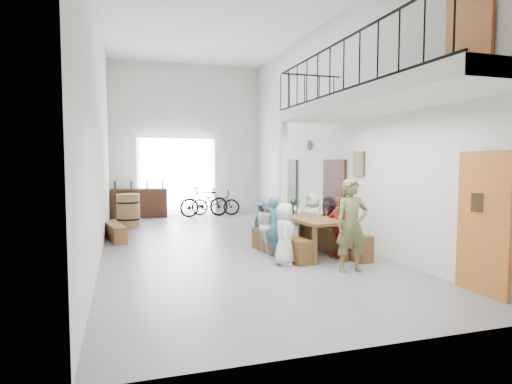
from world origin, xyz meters
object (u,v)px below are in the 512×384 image
object	(u,v)px
serving_counter	(139,203)
side_bench	(115,232)
bench_inner	(280,245)
tasting_table	(307,221)
oak_barrel	(128,211)
host_standing	(352,225)
bicycle_near	(216,203)

from	to	relation	value
serving_counter	side_bench	bearing A→B (deg)	-92.83
bench_inner	serving_counter	world-z (taller)	serving_counter
tasting_table	oak_barrel	distance (m)	6.14
oak_barrel	host_standing	bearing A→B (deg)	-60.58
oak_barrel	bicycle_near	bearing A→B (deg)	33.58
bench_inner	host_standing	xyz separation A→B (m)	(0.76, -1.56, 0.59)
side_bench	oak_barrel	xyz separation A→B (m)	(0.34, 2.14, 0.30)
oak_barrel	bicycle_near	distance (m)	3.70
oak_barrel	host_standing	distance (m)	7.54
tasting_table	bench_inner	distance (m)	0.76
side_bench	bicycle_near	distance (m)	5.41
oak_barrel	side_bench	bearing A→B (deg)	-99.14
host_standing	bicycle_near	xyz separation A→B (m)	(-0.62, 8.61, -0.36)
side_bench	oak_barrel	distance (m)	2.19
bench_inner	serving_counter	size ratio (longest dim) A/B	1.05
side_bench	host_standing	distance (m)	6.03
tasting_table	serving_counter	size ratio (longest dim) A/B	1.13
side_bench	serving_counter	size ratio (longest dim) A/B	0.74
tasting_table	bicycle_near	bearing A→B (deg)	87.04
bench_inner	bicycle_near	distance (m)	7.06
side_bench	host_standing	size ratio (longest dim) A/B	0.86
bench_inner	bicycle_near	bearing A→B (deg)	79.34
tasting_table	oak_barrel	bearing A→B (deg)	118.51
oak_barrel	host_standing	xyz separation A→B (m)	(3.70, -6.56, 0.33)
tasting_table	host_standing	distance (m)	1.56
tasting_table	serving_counter	world-z (taller)	serving_counter
tasting_table	bench_inner	size ratio (longest dim) A/B	1.08
bench_inner	side_bench	distance (m)	4.36
bicycle_near	bench_inner	bearing A→B (deg)	-164.23
bench_inner	oak_barrel	distance (m)	5.81
side_bench	bicycle_near	xyz separation A→B (m)	(3.42, 4.18, 0.26)
oak_barrel	bicycle_near	size ratio (longest dim) A/B	0.57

